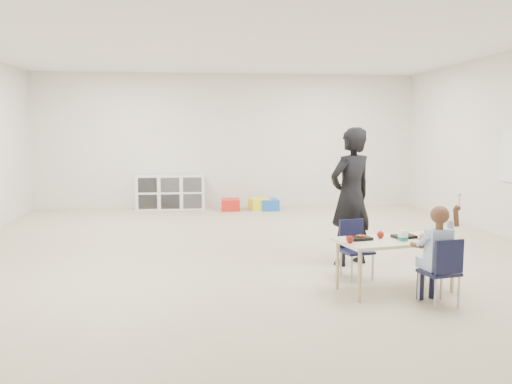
{
  "coord_description": "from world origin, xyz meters",
  "views": [
    {
      "loc": [
        -0.67,
        -6.95,
        1.61
      ],
      "look_at": [
        0.07,
        -0.27,
        0.85
      ],
      "focal_mm": 38.0,
      "sensor_mm": 36.0,
      "label": 1
    }
  ],
  "objects": [
    {
      "name": "adult",
      "position": [
        1.17,
        -0.68,
        0.83
      ],
      "size": [
        0.72,
        0.62,
        1.65
      ],
      "primitive_type": "imported",
      "rotation": [
        0.0,
        0.0,
        3.61
      ],
      "color": "black",
      "rests_on": "ground"
    },
    {
      "name": "bin_blue",
      "position": [
        0.82,
        3.93,
        0.11
      ],
      "size": [
        0.35,
        0.45,
        0.22
      ],
      "primitive_type": "cube",
      "rotation": [
        0.0,
        0.0,
        -0.0
      ],
      "color": "blue",
      "rests_on": "ground"
    },
    {
      "name": "lunch_tray_far",
      "position": [
        0.94,
        -1.8,
        0.55
      ],
      "size": [
        0.25,
        0.2,
        0.03
      ],
      "primitive_type": "cube",
      "rotation": [
        0.0,
        0.0,
        0.2
      ],
      "color": "black",
      "rests_on": "table"
    },
    {
      "name": "apple_far",
      "position": [
        0.8,
        -1.95,
        0.57
      ],
      "size": [
        0.07,
        0.07,
        0.07
      ],
      "primitive_type": "sphere",
      "color": "maroon",
      "rests_on": "table"
    },
    {
      "name": "milk_carton",
      "position": [
        1.34,
        -1.91,
        0.58
      ],
      "size": [
        0.08,
        0.08,
        0.1
      ],
      "primitive_type": "cube",
      "rotation": [
        0.0,
        0.0,
        0.2
      ],
      "color": "white",
      "rests_on": "table"
    },
    {
      "name": "rules_poster",
      "position": [
        3.98,
        0.6,
        1.25
      ],
      "size": [
        0.02,
        0.6,
        0.8
      ],
      "primitive_type": "cube",
      "color": "white",
      "rests_on": "room"
    },
    {
      "name": "lunch_tray_near",
      "position": [
        1.41,
        -1.75,
        0.55
      ],
      "size": [
        0.25,
        0.2,
        0.03
      ],
      "primitive_type": "cube",
      "rotation": [
        0.0,
        0.0,
        0.2
      ],
      "color": "black",
      "rests_on": "table"
    },
    {
      "name": "bin_red",
      "position": [
        0.02,
        3.98,
        0.11
      ],
      "size": [
        0.38,
        0.48,
        0.23
      ],
      "primitive_type": "cube",
      "rotation": [
        0.0,
        0.0,
        -0.03
      ],
      "color": "red",
      "rests_on": "ground"
    },
    {
      "name": "chair_far",
      "position": [
        1.06,
        -1.33,
        0.32
      ],
      "size": [
        0.36,
        0.35,
        0.64
      ],
      "primitive_type": null,
      "rotation": [
        0.0,
        0.0,
        0.2
      ],
      "color": "black",
      "rests_on": "ground"
    },
    {
      "name": "cubby_shelf",
      "position": [
        -1.2,
        4.28,
        0.35
      ],
      "size": [
        1.4,
        0.4,
        0.7
      ],
      "primitive_type": "cube",
      "color": "white",
      "rests_on": "ground"
    },
    {
      "name": "child",
      "position": [
        1.55,
        -2.27,
        0.5
      ],
      "size": [
        0.5,
        0.5,
        1.01
      ],
      "primitive_type": null,
      "rotation": [
        0.0,
        0.0,
        0.2
      ],
      "color": "#AFC7ED",
      "rests_on": "chair_near"
    },
    {
      "name": "chair_near",
      "position": [
        1.55,
        -2.27,
        0.32
      ],
      "size": [
        0.36,
        0.35,
        0.64
      ],
      "primitive_type": null,
      "rotation": [
        0.0,
        0.0,
        0.2
      ],
      "color": "black",
      "rests_on": "ground"
    },
    {
      "name": "table",
      "position": [
        1.3,
        -1.8,
        0.27
      ],
      "size": [
        1.25,
        0.8,
        0.53
      ],
      "rotation": [
        0.0,
        0.0,
        0.2
      ],
      "color": "#F2E5C2",
      "rests_on": "ground"
    },
    {
      "name": "room",
      "position": [
        0.0,
        0.0,
        1.4
      ],
      "size": [
        9.0,
        9.02,
        2.8
      ],
      "color": "#C0B294",
      "rests_on": "ground"
    },
    {
      "name": "apple_near",
      "position": [
        1.17,
        -1.75,
        0.57
      ],
      "size": [
        0.07,
        0.07,
        0.07
      ],
      "primitive_type": "sphere",
      "color": "maroon",
      "rests_on": "table"
    },
    {
      "name": "bin_yellow",
      "position": [
        0.61,
        3.98,
        0.12
      ],
      "size": [
        0.43,
        0.52,
        0.23
      ],
      "primitive_type": "cube",
      "rotation": [
        0.0,
        0.0,
        0.14
      ],
      "color": "yellow",
      "rests_on": "ground"
    },
    {
      "name": "bread_roll",
      "position": [
        1.58,
        -1.85,
        0.57
      ],
      "size": [
        0.09,
        0.09,
        0.07
      ],
      "primitive_type": "ellipsoid",
      "color": "tan",
      "rests_on": "table"
    }
  ]
}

